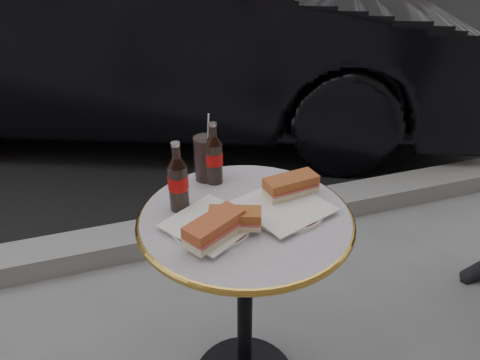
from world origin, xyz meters
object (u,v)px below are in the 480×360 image
object	(u,v)px
cola_glass	(205,158)
cola_bottle_right	(214,153)
bistro_table	(245,308)
parked_car	(159,30)
cola_bottle_left	(178,177)
plate_right	(284,208)
plate_left	(211,226)

from	to	relation	value
cola_glass	cola_bottle_right	bearing A→B (deg)	-51.93
bistro_table	cola_glass	xyz separation A→B (m)	(-0.05, 0.24, 0.44)
parked_car	cola_bottle_left	bearing A→B (deg)	-166.13
bistro_table	cola_bottle_left	world-z (taller)	cola_bottle_left
plate_right	cola_bottle_right	xyz separation A→B (m)	(-0.15, 0.22, 0.10)
cola_bottle_right	cola_glass	distance (m)	0.04
cola_bottle_right	cola_glass	xyz separation A→B (m)	(-0.02, 0.03, -0.03)
plate_left	plate_right	xyz separation A→B (m)	(0.22, 0.02, 0.00)
bistro_table	cola_bottle_right	xyz separation A→B (m)	(-0.03, 0.21, 0.47)
plate_right	parked_car	world-z (taller)	parked_car
cola_glass	parked_car	distance (m)	2.19
plate_right	cola_bottle_left	size ratio (longest dim) A/B	1.12
plate_left	plate_right	world-z (taller)	same
plate_right	cola_glass	xyz separation A→B (m)	(-0.17, 0.25, 0.07)
plate_left	plate_right	size ratio (longest dim) A/B	0.93
plate_left	cola_glass	distance (m)	0.28
bistro_table	cola_bottle_right	world-z (taller)	cola_bottle_right
plate_right	cola_glass	size ratio (longest dim) A/B	1.61
cola_bottle_left	cola_glass	bearing A→B (deg)	51.03
cola_bottle_left	cola_bottle_right	xyz separation A→B (m)	(0.14, 0.12, -0.00)
plate_left	cola_bottle_right	xyz separation A→B (m)	(0.08, 0.24, 0.10)
cola_glass	cola_bottle_left	bearing A→B (deg)	-128.97
bistro_table	plate_left	distance (m)	0.39
bistro_table	parked_car	size ratio (longest dim) A/B	0.16
plate_left	cola_bottle_left	xyz separation A→B (m)	(-0.06, 0.12, 0.10)
cola_glass	parked_car	xyz separation A→B (m)	(0.23, 2.18, -0.06)
plate_left	cola_bottle_right	bearing A→B (deg)	72.30
cola_bottle_right	cola_glass	world-z (taller)	cola_bottle_right
bistro_table	cola_glass	size ratio (longest dim) A/B	4.94
bistro_table	plate_left	bearing A→B (deg)	-165.47
parked_car	cola_glass	bearing A→B (deg)	-163.66
plate_right	cola_bottle_right	distance (m)	0.28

